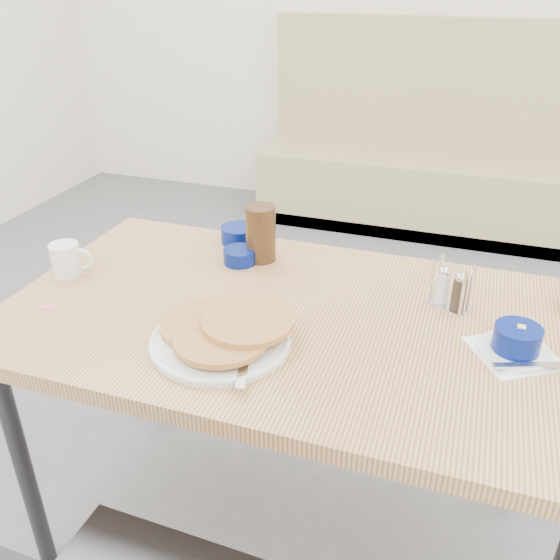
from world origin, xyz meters
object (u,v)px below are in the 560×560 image
(booth_bench, at_px, (416,169))
(butter_bowl, at_px, (240,256))
(dining_table, at_px, (295,336))
(pancake_plate, at_px, (223,334))
(condiment_caddy, at_px, (450,291))
(grits_setting, at_px, (516,343))
(coffee_mug, at_px, (67,259))
(creamer_bowl, at_px, (239,235))
(amber_tumbler, at_px, (261,233))

(booth_bench, relative_size, butter_bowl, 20.90)
(dining_table, height_order, pancake_plate, pancake_plate)
(dining_table, bearing_deg, butter_bowl, 137.14)
(condiment_caddy, bearing_deg, grits_setting, -22.42)
(coffee_mug, relative_size, grits_setting, 0.47)
(dining_table, relative_size, pancake_plate, 4.53)
(booth_bench, bearing_deg, grits_setting, -79.01)
(butter_bowl, height_order, condiment_caddy, condiment_caddy)
(pancake_plate, xyz_separation_m, creamer_bowl, (-0.17, 0.51, 0.00))
(dining_table, height_order, butter_bowl, butter_bowl)
(butter_bowl, xyz_separation_m, amber_tumbler, (0.05, 0.04, 0.06))
(pancake_plate, bearing_deg, creamer_bowl, 108.46)
(coffee_mug, distance_m, amber_tumbler, 0.52)
(coffee_mug, bearing_deg, amber_tumbler, 28.83)
(pancake_plate, bearing_deg, condiment_caddy, 35.37)
(dining_table, xyz_separation_m, condiment_caddy, (0.34, 0.16, 0.10))
(booth_bench, bearing_deg, coffee_mug, -104.10)
(pancake_plate, distance_m, butter_bowl, 0.39)
(butter_bowl, relative_size, amber_tumbler, 0.58)
(pancake_plate, bearing_deg, dining_table, 55.48)
(grits_setting, height_order, creamer_bowl, grits_setting)
(creamer_bowl, height_order, condiment_caddy, condiment_caddy)
(pancake_plate, xyz_separation_m, grits_setting, (0.61, 0.16, 0.01))
(condiment_caddy, bearing_deg, creamer_bowl, -171.75)
(coffee_mug, distance_m, creamer_bowl, 0.49)
(pancake_plate, height_order, amber_tumbler, amber_tumbler)
(dining_table, bearing_deg, coffee_mug, 179.88)
(grits_setting, relative_size, amber_tumbler, 1.52)
(pancake_plate, height_order, grits_setting, grits_setting)
(coffee_mug, bearing_deg, dining_table, -0.12)
(dining_table, height_order, grits_setting, grits_setting)
(coffee_mug, xyz_separation_m, amber_tumbler, (0.46, 0.25, 0.03))
(pancake_plate, distance_m, coffee_mug, 0.55)
(grits_setting, bearing_deg, creamer_bowl, 156.08)
(grits_setting, height_order, condiment_caddy, condiment_caddy)
(pancake_plate, height_order, condiment_caddy, condiment_caddy)
(dining_table, height_order, coffee_mug, coffee_mug)
(booth_bench, bearing_deg, condiment_caddy, -81.82)
(dining_table, xyz_separation_m, amber_tumbler, (-0.18, 0.25, 0.14))
(booth_bench, distance_m, coffee_mug, 2.65)
(dining_table, xyz_separation_m, butter_bowl, (-0.23, 0.21, 0.08))
(booth_bench, height_order, coffee_mug, booth_bench)
(booth_bench, height_order, dining_table, booth_bench)
(amber_tumbler, bearing_deg, grits_setting, -20.84)
(creamer_bowl, distance_m, butter_bowl, 0.14)
(grits_setting, relative_size, creamer_bowl, 2.24)
(pancake_plate, xyz_separation_m, amber_tumbler, (-0.07, 0.42, 0.06))
(creamer_bowl, distance_m, condiment_caddy, 0.65)
(booth_bench, distance_m, grits_setting, 2.62)
(dining_table, xyz_separation_m, pancake_plate, (-0.11, -0.17, 0.08))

